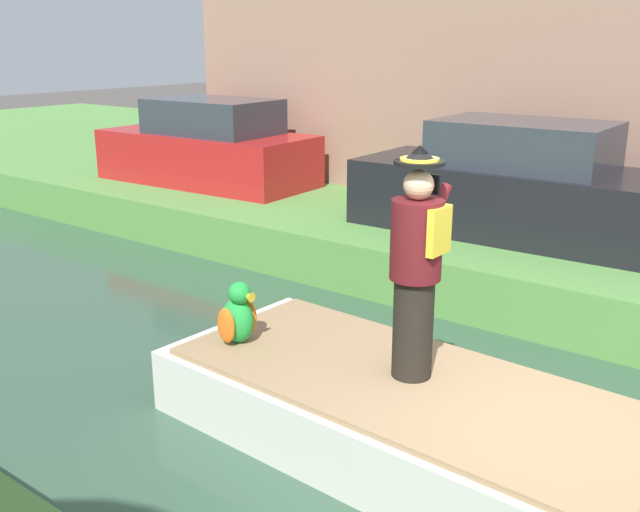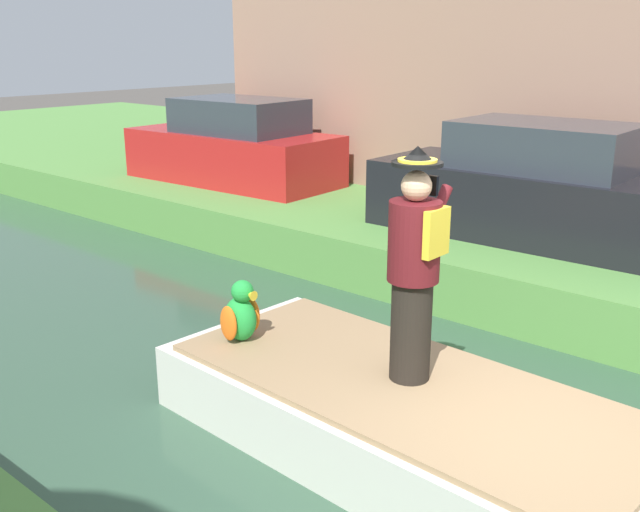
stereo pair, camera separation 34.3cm
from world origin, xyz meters
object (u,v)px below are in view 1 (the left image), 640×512
parrot_plush (238,316)px  parked_car_red (208,148)px  person_pirate (416,265)px  parked_car_dark (509,186)px  boat (407,415)px

parrot_plush → parked_car_red: size_ratio=0.14×
parrot_plush → person_pirate: bearing=-76.9°
person_pirate → parked_car_dark: size_ratio=0.46×
parked_car_dark → parrot_plush: bearing=175.0°
parked_car_red → parrot_plush: bearing=-132.3°
person_pirate → parked_car_red: 8.18m
person_pirate → boat: bearing=-157.3°
parked_car_red → boat: bearing=-123.4°
parrot_plush → parked_car_red: (4.81, 5.29, 0.45)m
parrot_plush → parked_car_dark: size_ratio=0.14×
boat → parked_car_red: size_ratio=1.05×
person_pirate → parked_car_red: bearing=66.6°
boat → parrot_plush: bearing=99.5°
person_pirate → parrot_plush: person_pirate is taller
parrot_plush → parked_car_dark: 4.85m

